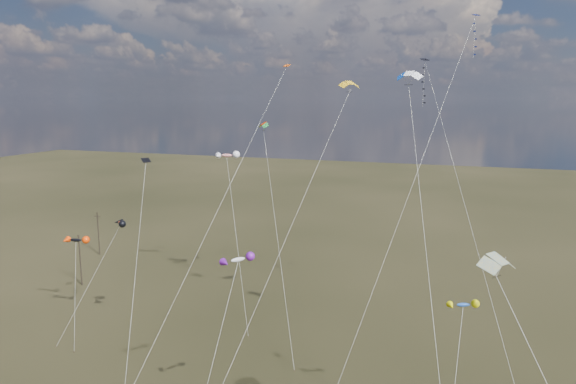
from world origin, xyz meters
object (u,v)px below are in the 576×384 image
(utility_pole_far, at_px, (98,233))
(diamond_black_high, at_px, (429,100))
(novelty_black_orange, at_px, (76,240))
(utility_pole_near, at_px, (80,260))
(parafoil_yellow, at_px, (349,85))

(utility_pole_far, height_order, diamond_black_high, diamond_black_high)
(utility_pole_far, relative_size, diamond_black_high, 0.24)
(utility_pole_far, distance_m, novelty_black_orange, 30.68)
(utility_pole_near, relative_size, parafoil_yellow, 0.26)
(parafoil_yellow, bearing_deg, novelty_black_orange, -170.40)
(diamond_black_high, height_order, novelty_black_orange, diamond_black_high)
(utility_pole_far, bearing_deg, novelty_black_orange, -55.20)
(utility_pole_near, distance_m, utility_pole_far, 16.12)
(utility_pole_near, height_order, diamond_black_high, diamond_black_high)
(diamond_black_high, xyz_separation_m, parafoil_yellow, (-8.21, -5.21, 1.67))
(diamond_black_high, bearing_deg, utility_pole_near, -179.67)
(utility_pole_near, xyz_separation_m, utility_pole_far, (-8.00, 14.00, 0.00))
(diamond_black_high, height_order, parafoil_yellow, diamond_black_high)
(utility_pole_far, height_order, novelty_black_orange, novelty_black_orange)
(utility_pole_near, height_order, novelty_black_orange, novelty_black_orange)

